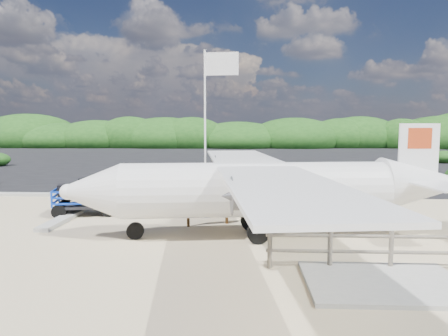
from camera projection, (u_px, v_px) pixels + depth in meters
The scene contains 12 objects.
ground at pixel (182, 220), 15.21m from camera, with size 160.00×160.00×0.00m, color beige.
asphalt_apron at pixel (223, 158), 45.02m from camera, with size 90.00×50.00×0.04m, color #B2B2B2, non-canonical shape.
walkway_pad at pixel (384, 285), 8.99m from camera, with size 3.50×2.50×0.10m, color #B2B2B2, non-canonical shape.
vegetation_band at pixel (230, 147), 69.85m from camera, with size 124.00×8.00×4.40m, color #B2B2B2, non-canonical shape.
fence at pixel (390, 270), 9.96m from camera, with size 6.40×2.00×1.10m, color #B2B2B2, non-canonical shape.
baggage_cart at pixel (87, 215), 16.15m from camera, with size 2.61×1.49×1.30m, color #0D39CA, non-canonical shape.
flagpole at pixel (205, 217), 15.80m from camera, with size 1.29×0.54×6.47m, color white, non-canonical shape.
signboard at pixel (208, 225), 14.48m from camera, with size 1.64×0.15×1.35m, color #543618, non-canonical shape.
crew_a at pixel (166, 188), 17.23m from camera, with size 0.65×0.43×1.80m, color #151349.
crew_b at pixel (162, 179), 21.37m from camera, with size 0.74×0.57×1.52m, color #151349.
crew_c at pixel (230, 189), 17.72m from camera, with size 0.94×0.39×1.61m, color #151349.
aircraft_large at pixel (430, 168), 34.47m from camera, with size 15.51×15.51×4.65m, color #B2B2B2, non-canonical shape.
Camera 1 is at (2.31, -14.83, 3.56)m, focal length 32.00 mm.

